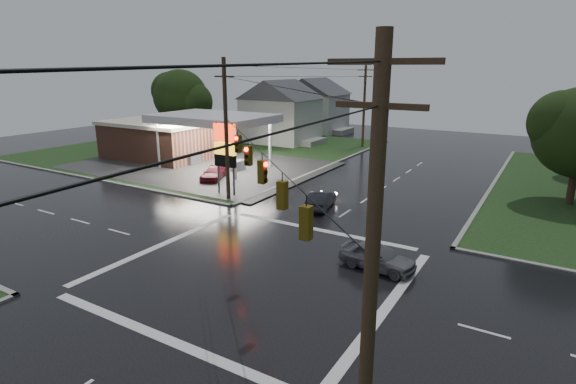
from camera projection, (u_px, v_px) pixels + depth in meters
The scene contains 14 objects.
ground at pixel (259, 270), 23.57m from camera, with size 120.00×120.00×0.00m, color black.
grass_nw at pixel (207, 149), 57.91m from camera, with size 36.00×36.00×0.08m, color black.
gas_station at pixel (172, 136), 51.87m from camera, with size 26.20×18.00×5.60m.
pylon_sign at pixel (225, 147), 36.36m from camera, with size 2.00×0.35×6.00m.
utility_pole_nw at pixel (226, 128), 34.58m from camera, with size 2.20×0.32×11.00m.
utility_pole_se at pixel (370, 292), 9.48m from camera, with size 2.20×0.32×11.00m.
utility_pole_n at pixel (364, 105), 58.18m from camera, with size 2.20×0.32×10.50m.
traffic_signals at pixel (257, 148), 21.80m from camera, with size 26.87×26.87×1.47m.
house_near at pixel (281, 111), 62.49m from camera, with size 11.05×8.48×8.60m.
house_far at pixel (315, 104), 72.90m from camera, with size 11.05×8.48×8.60m.
tree_nw_behind at pixel (181, 97), 63.44m from camera, with size 8.93×7.60×10.00m.
car_north at pixel (321, 200), 33.73m from camera, with size 1.41×4.06×1.34m, color black.
car_crossing at pixel (377, 257), 23.56m from camera, with size 1.64×4.06×1.38m, color slate.
car_pump at pixel (214, 173), 42.29m from camera, with size 1.76×4.32×1.25m, color maroon.
Camera 1 is at (12.41, -17.73, 10.31)m, focal length 28.00 mm.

